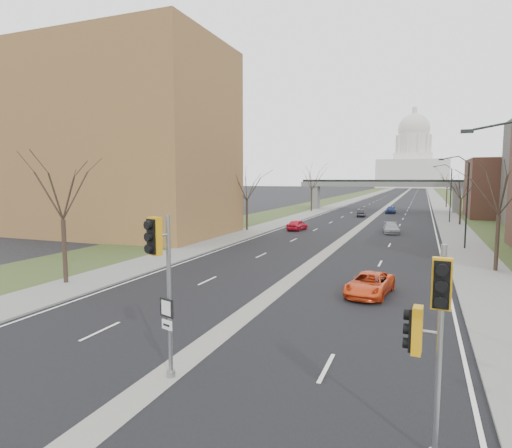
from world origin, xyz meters
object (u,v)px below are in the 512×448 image
Objects in this scene: signal_pole_right at (431,322)px; car_left_far at (362,213)px; car_right_near at (370,284)px; car_right_mid at (391,228)px; car_right_far at (391,210)px; signal_pole_median at (161,267)px; car_left_near at (297,225)px.

signal_pole_right is 66.95m from car_left_far.
car_right_near is 29.70m from car_right_mid.
car_right_near is at bearing -84.84° from car_right_far.
car_right_mid is at bearing 101.49° from signal_pole_median.
signal_pole_median reaches higher than car_left_near.
signal_pole_median is at bearing 89.93° from car_left_far.
car_right_near is at bearing -96.10° from car_right_mid.
signal_pole_right is 44.40m from car_right_mid.
signal_pole_median is at bearing -103.65° from car_right_near.
car_left_near is 23.70m from car_left_far.
car_right_near is (-2.96, 14.47, -2.76)m from signal_pole_right.
car_right_mid reaches higher than car_left_far.
car_right_mid is 31.39m from car_right_far.
signal_pole_median is 65.01m from car_left_far.
signal_pole_right is at bearing 8.73° from signal_pole_median.
car_left_far is 0.86× the size of car_right_far.
signal_pole_right is at bearing -70.92° from car_right_near.
signal_pole_right is 1.18× the size of car_right_mid.
car_left_near is 0.94× the size of car_right_mid.
signal_pole_median is at bearing -89.30° from car_right_far.
car_left_far is at bearing -96.30° from car_left_near.
car_left_far is at bearing 98.74° from car_right_mid.
car_right_far is at bearing 105.59° from signal_pole_median.
car_right_far is (-2.19, 31.31, 0.09)m from car_right_mid.
car_right_near is 1.08× the size of car_right_far.
car_right_far is (9.40, 32.50, 0.02)m from car_left_near.
car_right_mid is 1.03× the size of car_right_far.
signal_pole_median is at bearing 106.10° from car_left_near.
car_right_far is (-3.01, 61.00, 0.09)m from car_right_near.
signal_pole_right is 1.40× the size of car_left_far.
car_right_near is 61.07m from car_right_far.
car_right_near is (5.13, 13.26, -3.19)m from signal_pole_median.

